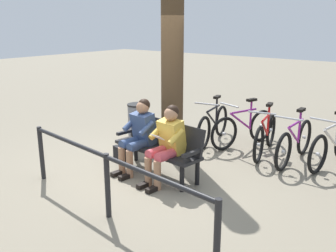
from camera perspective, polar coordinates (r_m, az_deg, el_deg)
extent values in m
plane|color=gray|center=(6.27, -3.62, -6.83)|extent=(40.00, 40.00, 0.00)
cube|color=black|center=(5.97, -1.78, -3.62)|extent=(1.64, 0.64, 0.05)
cube|color=black|center=(6.02, -0.47, -1.09)|extent=(1.60, 0.34, 0.42)
cube|color=black|center=(5.42, 3.73, -4.16)|extent=(0.11, 0.40, 0.05)
cube|color=black|center=(6.47, -6.39, -0.89)|extent=(0.11, 0.40, 0.05)
cylinder|color=black|center=(5.46, 2.15, -8.05)|extent=(0.07, 0.07, 0.40)
cylinder|color=black|center=(6.46, -7.25, -4.33)|extent=(0.07, 0.07, 0.40)
cylinder|color=black|center=(5.70, 4.50, -7.06)|extent=(0.07, 0.07, 0.40)
cylinder|color=black|center=(6.66, -4.93, -3.64)|extent=(0.07, 0.07, 0.40)
cube|color=gold|center=(5.67, 0.58, -1.63)|extent=(0.42, 0.35, 0.55)
sphere|color=#A87554|center=(5.56, 0.44, 1.82)|extent=(0.21, 0.21, 0.21)
sphere|color=black|center=(5.57, 0.66, 2.24)|extent=(0.20, 0.20, 0.20)
cylinder|color=#D84C59|center=(5.54, -0.15, -4.46)|extent=(0.20, 0.42, 0.15)
cylinder|color=#A87554|center=(5.51, -1.64, -7.55)|extent=(0.11, 0.11, 0.45)
cube|color=black|center=(5.53, -2.39, -9.64)|extent=(0.12, 0.23, 0.07)
cylinder|color=gold|center=(5.44, 1.19, -1.71)|extent=(0.13, 0.31, 0.23)
cylinder|color=#D84C59|center=(5.67, -1.57, -3.96)|extent=(0.20, 0.42, 0.15)
cylinder|color=#A87554|center=(5.64, -3.04, -6.97)|extent=(0.11, 0.11, 0.45)
cube|color=black|center=(5.66, -3.77, -9.02)|extent=(0.12, 0.23, 0.07)
cylinder|color=gold|center=(5.71, -1.70, -0.86)|extent=(0.13, 0.31, 0.23)
cube|color=silver|center=(5.45, -1.64, -1.69)|extent=(0.21, 0.14, 0.09)
cube|color=#334772|center=(6.12, -3.69, -0.35)|extent=(0.42, 0.35, 0.55)
sphere|color=#A87554|center=(6.01, -3.89, 2.86)|extent=(0.21, 0.21, 0.21)
sphere|color=black|center=(6.03, -3.69, 3.24)|extent=(0.20, 0.20, 0.20)
cylinder|color=#334772|center=(5.99, -4.46, -2.94)|extent=(0.20, 0.42, 0.15)
cylinder|color=#A87554|center=(5.96, -5.88, -5.78)|extent=(0.11, 0.11, 0.45)
cube|color=black|center=(5.97, -6.58, -7.72)|extent=(0.12, 0.23, 0.07)
cylinder|color=#334772|center=(5.88, -3.30, -0.38)|extent=(0.13, 0.31, 0.23)
cylinder|color=#334772|center=(6.13, -5.68, -2.51)|extent=(0.20, 0.42, 0.15)
cylinder|color=#A87554|center=(6.10, -7.07, -5.28)|extent=(0.11, 0.11, 0.45)
cube|color=black|center=(6.12, -7.75, -7.17)|extent=(0.12, 0.23, 0.07)
cylinder|color=#334772|center=(6.17, -5.76, 0.35)|extent=(0.13, 0.31, 0.23)
cube|color=black|center=(6.75, -7.27, -4.15)|extent=(0.33, 0.21, 0.24)
cylinder|color=#4C3823|center=(6.79, 0.66, 10.66)|extent=(0.41, 0.41, 3.60)
cylinder|color=slate|center=(7.28, -4.64, -0.10)|extent=(0.37, 0.37, 0.84)
cylinder|color=black|center=(7.17, -4.72, 3.27)|extent=(0.39, 0.39, 0.03)
torus|color=black|center=(6.50, 21.93, -4.03)|extent=(0.15, 0.66, 0.66)
cylinder|color=silver|center=(6.50, 21.93, -4.03)|extent=(0.06, 0.07, 0.06)
cylinder|color=silver|center=(6.85, 24.02, 0.05)|extent=(0.13, 0.63, 0.04)
cylinder|color=silver|center=(6.83, 23.58, -1.69)|extent=(0.12, 0.60, 0.43)
cylinder|color=#B2B2B7|center=(6.44, 22.80, 0.82)|extent=(0.48, 0.10, 0.03)
torus|color=black|center=(6.43, 17.22, -3.79)|extent=(0.06, 0.66, 0.66)
cylinder|color=silver|center=(6.43, 17.22, -3.79)|extent=(0.05, 0.06, 0.06)
torus|color=black|center=(7.35, 20.11, -1.61)|extent=(0.06, 0.66, 0.66)
cylinder|color=silver|center=(7.35, 20.11, -1.61)|extent=(0.05, 0.06, 0.06)
cylinder|color=#8C268C|center=(6.78, 19.04, 0.42)|extent=(0.04, 0.63, 0.04)
cylinder|color=#8C268C|center=(6.76, 18.67, -1.35)|extent=(0.04, 0.60, 0.43)
cylinder|color=#8C268C|center=(6.97, 19.49, 0.10)|extent=(0.04, 0.04, 0.55)
cube|color=black|center=(6.91, 19.70, 2.34)|extent=(0.09, 0.22, 0.05)
cylinder|color=#B2B2B7|center=(6.37, 17.95, 1.13)|extent=(0.48, 0.03, 0.03)
torus|color=black|center=(6.67, 13.69, -2.81)|extent=(0.19, 0.66, 0.66)
cylinder|color=silver|center=(6.67, 13.69, -2.81)|extent=(0.06, 0.07, 0.06)
torus|color=black|center=(7.63, 15.46, -0.60)|extent=(0.19, 0.66, 0.66)
cylinder|color=silver|center=(7.63, 15.46, -0.60)|extent=(0.06, 0.07, 0.06)
cylinder|color=#B71414|center=(7.05, 14.85, 1.32)|extent=(0.16, 0.63, 0.04)
cylinder|color=#B71414|center=(7.02, 14.59, -0.40)|extent=(0.16, 0.59, 0.43)
cylinder|color=#B71414|center=(7.24, 15.11, 1.03)|extent=(0.04, 0.04, 0.55)
cube|color=black|center=(7.18, 15.27, 3.19)|extent=(0.13, 0.23, 0.05)
cylinder|color=#B2B2B7|center=(6.62, 14.20, 1.96)|extent=(0.48, 0.13, 0.03)
torus|color=black|center=(7.19, 8.56, -1.19)|extent=(0.26, 0.65, 0.66)
cylinder|color=silver|center=(7.19, 8.56, -1.19)|extent=(0.07, 0.07, 0.06)
torus|color=black|center=(7.89, 14.07, 0.04)|extent=(0.26, 0.65, 0.66)
cylinder|color=silver|center=(7.89, 14.07, 0.04)|extent=(0.07, 0.07, 0.06)
cylinder|color=#8C268C|center=(7.44, 11.60, 2.26)|extent=(0.24, 0.61, 0.04)
cylinder|color=#8C268C|center=(7.43, 11.08, 0.69)|extent=(0.23, 0.58, 0.43)
cylinder|color=#8C268C|center=(7.58, 12.55, 1.85)|extent=(0.04, 0.04, 0.55)
cube|color=black|center=(7.52, 12.68, 3.92)|extent=(0.15, 0.24, 0.05)
cylinder|color=#B2B2B7|center=(7.12, 9.35, 3.19)|extent=(0.47, 0.18, 0.03)
torus|color=black|center=(7.20, 5.47, -1.06)|extent=(0.18, 0.66, 0.66)
cylinder|color=silver|center=(7.20, 5.47, -1.06)|extent=(0.06, 0.07, 0.06)
torus|color=black|center=(8.12, 8.15, 0.80)|extent=(0.18, 0.66, 0.66)
cylinder|color=silver|center=(8.12, 8.15, 0.80)|extent=(0.06, 0.07, 0.06)
cylinder|color=black|center=(7.56, 6.99, 2.70)|extent=(0.16, 0.63, 0.04)
cylinder|color=black|center=(7.54, 6.72, 1.10)|extent=(0.15, 0.59, 0.43)
cylinder|color=black|center=(7.75, 7.44, 2.39)|extent=(0.04, 0.04, 0.55)
cube|color=black|center=(7.69, 7.51, 4.42)|extent=(0.13, 0.23, 0.05)
cylinder|color=#B2B2B7|center=(7.15, 5.89, 3.37)|extent=(0.48, 0.12, 0.03)
cylinder|color=black|center=(3.68, 7.51, -16.89)|extent=(0.07, 0.07, 0.85)
cylinder|color=black|center=(4.76, -9.23, -9.01)|extent=(0.07, 0.07, 0.85)
cylinder|color=black|center=(6.13, -18.78, -3.94)|extent=(0.07, 0.07, 0.85)
cylinder|color=black|center=(4.62, -9.44, -4.66)|extent=(3.39, 0.45, 0.06)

